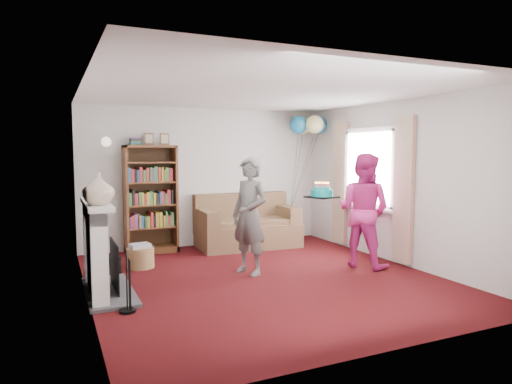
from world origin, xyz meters
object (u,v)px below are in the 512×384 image
person_striped (250,216)px  person_magenta (363,210)px  sofa (246,227)px  birthday_cake (322,193)px  bookcase (150,200)px

person_striped → person_magenta: size_ratio=0.97×
sofa → birthday_cake: birthday_cake is taller
sofa → bookcase: bearing=174.8°
sofa → birthday_cake: bearing=-78.3°
person_magenta → person_striped: bearing=51.5°
person_striped → person_magenta: 1.75m
bookcase → sofa: size_ratio=1.14×
person_striped → birthday_cake: (1.03, -0.25, 0.31)m
bookcase → person_striped: bearing=-63.6°
sofa → person_striped: (-0.70, -1.76, 0.47)m
birthday_cake → sofa: bearing=99.3°
person_magenta → birthday_cake: (-0.69, 0.07, 0.28)m
bookcase → person_striped: bookcase is taller
bookcase → sofa: (1.69, -0.23, -0.55)m
person_magenta → birthday_cake: size_ratio=4.49×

